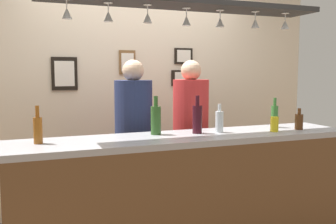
{
  "coord_description": "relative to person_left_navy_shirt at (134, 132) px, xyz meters",
  "views": [
    {
      "loc": [
        -1.17,
        -2.96,
        1.53
      ],
      "look_at": [
        0.0,
        0.1,
        1.18
      ],
      "focal_mm": 40.28,
      "sensor_mm": 36.0,
      "label": 1
    }
  ],
  "objects": [
    {
      "name": "hanging_wineglass_left",
      "position": [
        -0.34,
        -0.57,
        0.94
      ],
      "size": [
        0.07,
        0.07,
        0.13
      ],
      "color": "silver",
      "rests_on": "overhead_glass_rack"
    },
    {
      "name": "hanging_wineglass_center_left",
      "position": [
        -0.05,
        -0.6,
        0.94
      ],
      "size": [
        0.07,
        0.07,
        0.13
      ],
      "color": "silver",
      "rests_on": "overhead_glass_rack"
    },
    {
      "name": "picture_frame_crest",
      "position": [
        0.15,
        0.76,
        0.65
      ],
      "size": [
        0.18,
        0.02,
        0.26
      ],
      "color": "brown",
      "rests_on": "back_wall"
    },
    {
      "name": "drink_can",
      "position": [
        0.98,
        -0.73,
        0.12
      ],
      "size": [
        0.07,
        0.07,
        0.12
      ],
      "primitive_type": "cylinder",
      "color": "yellow",
      "rests_on": "bar_counter"
    },
    {
      "name": "picture_frame_caricature",
      "position": [
        -0.52,
        0.76,
        0.53
      ],
      "size": [
        0.26,
        0.02,
        0.34
      ],
      "color": "black",
      "rests_on": "back_wall"
    },
    {
      "name": "bottle_champagne_green",
      "position": [
        0.03,
        -0.52,
        0.18
      ],
      "size": [
        0.08,
        0.08,
        0.3
      ],
      "color": "#2D5623",
      "rests_on": "bar_counter"
    },
    {
      "name": "bottle_soda_clear",
      "position": [
        0.54,
        -0.61,
        0.15
      ],
      "size": [
        0.06,
        0.06,
        0.23
      ],
      "color": "silver",
      "rests_on": "bar_counter"
    },
    {
      "name": "picture_frame_upper_small",
      "position": [
        0.81,
        0.76,
        0.73
      ],
      "size": [
        0.22,
        0.02,
        0.18
      ],
      "color": "black",
      "rests_on": "back_wall"
    },
    {
      "name": "picture_frame_lower_pair",
      "position": [
        0.82,
        0.76,
        0.47
      ],
      "size": [
        0.3,
        0.02,
        0.18
      ],
      "color": "black",
      "rests_on": "back_wall"
    },
    {
      "name": "hanging_wineglass_center",
      "position": [
        0.27,
        -0.56,
        0.94
      ],
      "size": [
        0.07,
        0.07,
        0.13
      ],
      "color": "silver",
      "rests_on": "overhead_glass_rack"
    },
    {
      "name": "person_left_navy_shirt",
      "position": [
        0.0,
        0.0,
        0.0
      ],
      "size": [
        0.34,
        0.34,
        1.64
      ],
      "color": "#2D334C",
      "rests_on": "ground_plane"
    },
    {
      "name": "hanging_wineglass_far_left",
      "position": [
        -0.63,
        -0.61,
        0.94
      ],
      "size": [
        0.07,
        0.07,
        0.13
      ],
      "color": "silver",
      "rests_on": "overhead_glass_rack"
    },
    {
      "name": "back_wall",
      "position": [
        0.26,
        0.81,
        0.31
      ],
      "size": [
        4.4,
        0.06,
        2.6
      ],
      "primitive_type": "cube",
      "color": "beige",
      "rests_on": "ground_plane"
    },
    {
      "name": "bottle_wine_dark_red",
      "position": [
        0.36,
        -0.59,
        0.18
      ],
      "size": [
        0.08,
        0.08,
        0.3
      ],
      "color": "#380F19",
      "rests_on": "bar_counter"
    },
    {
      "name": "bottle_beer_green_import",
      "position": [
        1.13,
        -0.53,
        0.16
      ],
      "size": [
        0.06,
        0.06,
        0.26
      ],
      "color": "#336B2D",
      "rests_on": "bar_counter"
    },
    {
      "name": "hanging_wineglass_right",
      "position": [
        0.85,
        -0.61,
        0.94
      ],
      "size": [
        0.07,
        0.07,
        0.13
      ],
      "color": "silver",
      "rests_on": "overhead_glass_rack"
    },
    {
      "name": "hanging_wineglass_center_right",
      "position": [
        0.56,
        -0.57,
        0.94
      ],
      "size": [
        0.07,
        0.07,
        0.13
      ],
      "color": "silver",
      "rests_on": "overhead_glass_rack"
    },
    {
      "name": "bottle_beer_amber_tall",
      "position": [
        -0.84,
        -0.6,
        0.16
      ],
      "size": [
        0.06,
        0.06,
        0.26
      ],
      "color": "brown",
      "rests_on": "bar_counter"
    },
    {
      "name": "bottle_beer_brown_stubby",
      "position": [
        1.25,
        -0.71,
        0.13
      ],
      "size": [
        0.07,
        0.07,
        0.18
      ],
      "color": "#512D14",
      "rests_on": "bar_counter"
    },
    {
      "name": "person_right_red_shirt",
      "position": [
        0.57,
        0.0,
        0.0
      ],
      "size": [
        0.34,
        0.34,
        1.64
      ],
      "color": "#2D334C",
      "rests_on": "ground_plane"
    },
    {
      "name": "bar_counter",
      "position": [
        0.26,
        -0.8,
        -0.28
      ],
      "size": [
        2.7,
        0.55,
        1.05
      ],
      "color": "#99999E",
      "rests_on": "ground_plane"
    },
    {
      "name": "overhead_glass_rack",
      "position": [
        0.26,
        -0.59,
        1.05
      ],
      "size": [
        2.2,
        0.36,
        0.04
      ],
      "primitive_type": "cube",
      "color": "black"
    },
    {
      "name": "hanging_wineglass_far_right",
      "position": [
        1.13,
        -0.63,
        0.94
      ],
      "size": [
        0.07,
        0.07,
        0.13
      ],
      "color": "silver",
      "rests_on": "overhead_glass_rack"
    }
  ]
}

